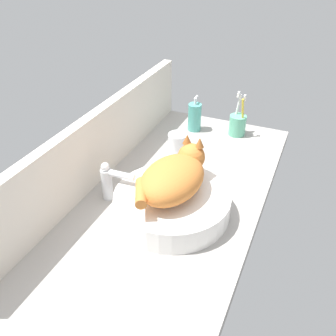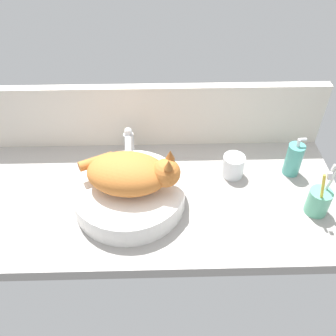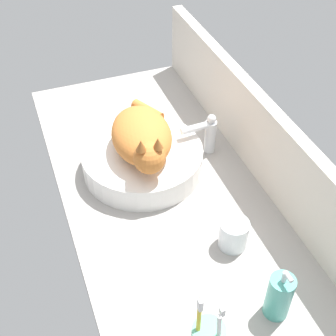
{
  "view_description": "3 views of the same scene",
  "coord_description": "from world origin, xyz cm",
  "px_view_note": "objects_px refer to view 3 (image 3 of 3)",
  "views": [
    {
      "loc": [
        -91.59,
        -38.6,
        76.31
      ],
      "look_at": [
        1.25,
        1.43,
        9.86
      ],
      "focal_mm": 40.0,
      "sensor_mm": 36.0,
      "label": 1
    },
    {
      "loc": [
        2.02,
        -87.1,
        90.79
      ],
      "look_at": [
        4.34,
        2.17,
        9.33
      ],
      "focal_mm": 40.0,
      "sensor_mm": 36.0,
      "label": 2
    },
    {
      "loc": [
        92.56,
        -33.48,
        95.31
      ],
      "look_at": [
        2.1,
        0.24,
        7.73
      ],
      "focal_mm": 50.0,
      "sensor_mm": 36.0,
      "label": 3
    }
  ],
  "objects_px": {
    "sink_basin": "(143,160)",
    "water_glass": "(233,235)",
    "soap_dispenser": "(279,296)",
    "faucet": "(207,133)",
    "cat": "(143,137)"
  },
  "relations": [
    {
      "from": "sink_basin",
      "to": "faucet",
      "type": "relative_size",
      "value": 2.63
    },
    {
      "from": "soap_dispenser",
      "to": "water_glass",
      "type": "height_order",
      "value": "soap_dispenser"
    },
    {
      "from": "sink_basin",
      "to": "cat",
      "type": "bearing_deg",
      "value": -4.45
    },
    {
      "from": "sink_basin",
      "to": "water_glass",
      "type": "height_order",
      "value": "water_glass"
    },
    {
      "from": "sink_basin",
      "to": "water_glass",
      "type": "bearing_deg",
      "value": 19.47
    },
    {
      "from": "faucet",
      "to": "cat",
      "type": "bearing_deg",
      "value": -83.79
    },
    {
      "from": "faucet",
      "to": "water_glass",
      "type": "distance_m",
      "value": 0.38
    },
    {
      "from": "sink_basin",
      "to": "water_glass",
      "type": "xyz_separation_m",
      "value": [
        0.35,
        0.13,
        -0.0
      ]
    },
    {
      "from": "water_glass",
      "to": "soap_dispenser",
      "type": "bearing_deg",
      "value": 1.43
    },
    {
      "from": "cat",
      "to": "water_glass",
      "type": "distance_m",
      "value": 0.38
    },
    {
      "from": "water_glass",
      "to": "sink_basin",
      "type": "bearing_deg",
      "value": -160.53
    },
    {
      "from": "soap_dispenser",
      "to": "cat",
      "type": "bearing_deg",
      "value": -166.53
    },
    {
      "from": "sink_basin",
      "to": "soap_dispenser",
      "type": "xyz_separation_m",
      "value": [
        0.56,
        0.13,
        0.02
      ]
    },
    {
      "from": "cat",
      "to": "sink_basin",
      "type": "bearing_deg",
      "value": 175.55
    },
    {
      "from": "cat",
      "to": "soap_dispenser",
      "type": "bearing_deg",
      "value": 13.47
    }
  ]
}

